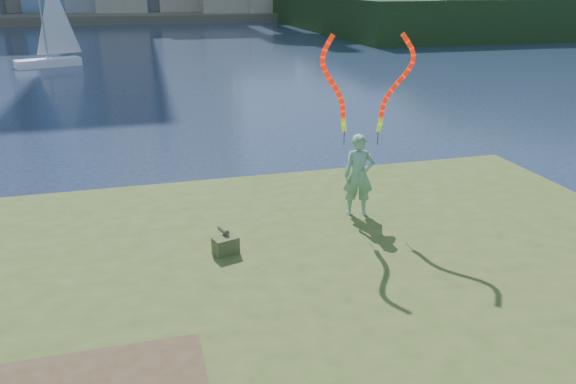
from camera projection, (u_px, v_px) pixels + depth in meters
name	position (u px, v px, depth m)	size (l,w,h in m)	color
ground	(223.00, 313.00, 10.10)	(320.00, 320.00, 0.00)	#18243D
grassy_knoll	(248.00, 379.00, 7.91)	(20.00, 18.00, 0.80)	#3C4C1B
far_shore	(135.00, 13.00, 95.71)	(320.00, 40.00, 1.20)	#474234
wooded_hill	(576.00, 23.00, 78.85)	(78.00, 50.00, 63.00)	black
woman_with_ribbons	(360.00, 153.00, 11.91)	(2.05, 0.69, 4.15)	#247E3A
canvas_bag	(225.00, 244.00, 10.53)	(0.52, 0.58, 0.43)	#3E4523
sailboat	(50.00, 49.00, 39.10)	(4.50, 2.75, 6.88)	white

